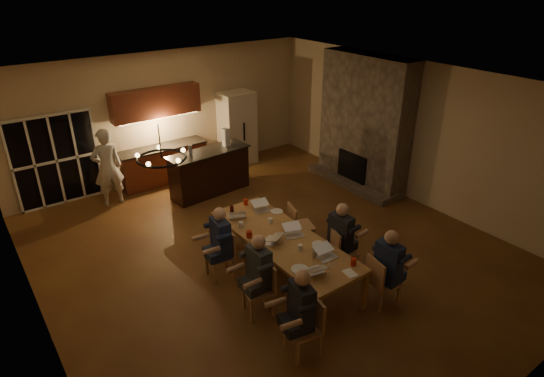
% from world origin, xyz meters
% --- Properties ---
extents(floor, '(9.00, 9.00, 0.00)m').
position_xyz_m(floor, '(0.00, 0.00, 0.00)').
color(floor, brown).
rests_on(floor, ground).
extents(back_wall, '(8.00, 0.04, 3.20)m').
position_xyz_m(back_wall, '(0.00, 4.52, 1.60)').
color(back_wall, '#CDB591').
rests_on(back_wall, ground).
extents(left_wall, '(0.04, 9.00, 3.20)m').
position_xyz_m(left_wall, '(-4.02, 0.00, 1.60)').
color(left_wall, '#CDB591').
rests_on(left_wall, ground).
extents(right_wall, '(0.04, 9.00, 3.20)m').
position_xyz_m(right_wall, '(4.02, 0.00, 1.60)').
color(right_wall, '#CDB591').
rests_on(right_wall, ground).
extents(ceiling, '(8.00, 9.00, 0.04)m').
position_xyz_m(ceiling, '(0.00, 0.00, 3.22)').
color(ceiling, white).
rests_on(ceiling, back_wall).
extents(french_doors, '(1.86, 0.08, 2.10)m').
position_xyz_m(french_doors, '(-2.70, 4.47, 1.05)').
color(french_doors, black).
rests_on(french_doors, ground).
extents(fireplace, '(0.58, 2.50, 3.20)m').
position_xyz_m(fireplace, '(3.70, 1.20, 1.60)').
color(fireplace, '#706358').
rests_on(fireplace, ground).
extents(kitchenette, '(2.24, 0.68, 2.40)m').
position_xyz_m(kitchenette, '(-0.30, 4.20, 1.20)').
color(kitchenette, '#5F281B').
rests_on(kitchenette, ground).
extents(refrigerator, '(0.90, 0.68, 2.00)m').
position_xyz_m(refrigerator, '(1.90, 4.15, 1.00)').
color(refrigerator, beige).
rests_on(refrigerator, ground).
extents(dining_table, '(1.10, 3.10, 0.75)m').
position_xyz_m(dining_table, '(-0.27, -0.75, 0.38)').
color(dining_table, '#BE824C').
rests_on(dining_table, ground).
extents(bar_island, '(2.05, 0.83, 1.08)m').
position_xyz_m(bar_island, '(0.32, 2.91, 0.54)').
color(bar_island, black).
rests_on(bar_island, ground).
extents(chair_left_near, '(0.51, 0.51, 0.89)m').
position_xyz_m(chair_left_near, '(-1.17, -2.38, 0.45)').
color(chair_left_near, tan).
rests_on(chair_left_near, ground).
extents(chair_left_mid, '(0.53, 0.53, 0.89)m').
position_xyz_m(chair_left_mid, '(-1.19, -1.32, 0.45)').
color(chair_left_mid, tan).
rests_on(chair_left_mid, ground).
extents(chair_left_far, '(0.49, 0.49, 0.89)m').
position_xyz_m(chair_left_far, '(-1.20, -0.14, 0.45)').
color(chair_left_far, tan).
rests_on(chair_left_far, ground).
extents(chair_right_near, '(0.51, 0.51, 0.89)m').
position_xyz_m(chair_right_near, '(0.56, -2.32, 0.45)').
color(chair_right_near, tan).
rests_on(chair_right_near, ground).
extents(chair_right_mid, '(0.55, 0.55, 0.89)m').
position_xyz_m(chair_right_mid, '(0.64, -1.32, 0.45)').
color(chair_right_mid, tan).
rests_on(chair_right_mid, ground).
extents(chair_right_far, '(0.55, 0.55, 0.89)m').
position_xyz_m(chair_right_far, '(0.60, -0.20, 0.45)').
color(chair_right_far, tan).
rests_on(chair_right_far, ground).
extents(person_left_near, '(0.70, 0.70, 1.38)m').
position_xyz_m(person_left_near, '(-1.18, -2.34, 0.69)').
color(person_left_near, '#21232B').
rests_on(person_left_near, ground).
extents(person_right_near, '(0.64, 0.64, 1.38)m').
position_xyz_m(person_right_near, '(0.56, -2.36, 0.69)').
color(person_right_near, navy).
rests_on(person_right_near, ground).
extents(person_left_mid, '(0.60, 0.60, 1.38)m').
position_xyz_m(person_left_mid, '(-1.14, -1.27, 0.69)').
color(person_left_mid, '#353A3E').
rests_on(person_left_mid, ground).
extents(person_right_mid, '(0.66, 0.66, 1.38)m').
position_xyz_m(person_right_mid, '(0.58, -1.28, 0.69)').
color(person_right_mid, '#21232B').
rests_on(person_right_mid, ground).
extents(person_left_far, '(0.66, 0.66, 1.38)m').
position_xyz_m(person_left_far, '(-1.18, -0.18, 0.69)').
color(person_left_far, navy).
rests_on(person_left_far, ground).
extents(standing_person, '(0.68, 0.46, 1.83)m').
position_xyz_m(standing_person, '(-1.81, 3.74, 0.91)').
color(standing_person, silver).
rests_on(standing_person, ground).
extents(chandelier, '(0.64, 0.64, 0.03)m').
position_xyz_m(chandelier, '(-2.32, -0.83, 2.75)').
color(chandelier, black).
rests_on(chandelier, ceiling).
extents(laptop_a, '(0.36, 0.33, 0.23)m').
position_xyz_m(laptop_a, '(-0.49, -1.79, 0.86)').
color(laptop_a, silver).
rests_on(laptop_a, dining_table).
extents(laptop_b, '(0.34, 0.30, 0.23)m').
position_xyz_m(laptop_b, '(-0.06, -1.63, 0.86)').
color(laptop_b, silver).
rests_on(laptop_b, dining_table).
extents(laptop_c, '(0.41, 0.39, 0.23)m').
position_xyz_m(laptop_c, '(-0.51, -0.71, 0.86)').
color(laptop_c, silver).
rests_on(laptop_c, dining_table).
extents(laptop_d, '(0.39, 0.36, 0.23)m').
position_xyz_m(laptop_d, '(-0.07, -0.79, 0.86)').
color(laptop_d, silver).
rests_on(laptop_d, dining_table).
extents(laptop_e, '(0.41, 0.39, 0.23)m').
position_xyz_m(laptop_e, '(-0.50, 0.38, 0.86)').
color(laptop_e, silver).
rests_on(laptop_e, dining_table).
extents(laptop_f, '(0.37, 0.33, 0.23)m').
position_xyz_m(laptop_f, '(0.00, 0.27, 0.86)').
color(laptop_f, silver).
rests_on(laptop_f, dining_table).
extents(mug_front, '(0.08, 0.08, 0.10)m').
position_xyz_m(mug_front, '(-0.27, -1.21, 0.80)').
color(mug_front, white).
rests_on(mug_front, dining_table).
extents(mug_mid, '(0.09, 0.09, 0.10)m').
position_xyz_m(mug_mid, '(-0.15, -0.20, 0.80)').
color(mug_mid, white).
rests_on(mug_mid, dining_table).
extents(mug_back, '(0.09, 0.09, 0.10)m').
position_xyz_m(mug_back, '(-0.65, -0.00, 0.80)').
color(mug_back, white).
rests_on(mug_back, dining_table).
extents(redcup_near, '(0.09, 0.09, 0.12)m').
position_xyz_m(redcup_near, '(0.14, -2.02, 0.81)').
color(redcup_near, '#B7200C').
rests_on(redcup_near, dining_table).
extents(redcup_mid, '(0.10, 0.10, 0.12)m').
position_xyz_m(redcup_mid, '(-0.73, -0.38, 0.81)').
color(redcup_mid, '#B7200C').
rests_on(redcup_mid, dining_table).
extents(redcup_far, '(0.09, 0.09, 0.12)m').
position_xyz_m(redcup_far, '(-0.11, 0.67, 0.81)').
color(redcup_far, '#B7200C').
rests_on(redcup_far, dining_table).
extents(can_silver, '(0.07, 0.07, 0.12)m').
position_xyz_m(can_silver, '(-0.21, -1.49, 0.81)').
color(can_silver, '#B2B2B7').
rests_on(can_silver, dining_table).
extents(can_cola, '(0.07, 0.07, 0.12)m').
position_xyz_m(can_cola, '(-0.48, 0.59, 0.81)').
color(can_cola, '#3F0F0C').
rests_on(can_cola, dining_table).
extents(plate_near, '(0.23, 0.23, 0.02)m').
position_xyz_m(plate_near, '(0.08, -1.27, 0.76)').
color(plate_near, white).
rests_on(plate_near, dining_table).
extents(plate_left, '(0.27, 0.27, 0.02)m').
position_xyz_m(plate_left, '(-0.62, -1.63, 0.76)').
color(plate_left, white).
rests_on(plate_left, dining_table).
extents(plate_far, '(0.24, 0.24, 0.02)m').
position_xyz_m(plate_far, '(0.20, 0.07, 0.76)').
color(plate_far, white).
rests_on(plate_far, dining_table).
extents(notepad, '(0.19, 0.25, 0.01)m').
position_xyz_m(notepad, '(-0.07, -2.16, 0.76)').
color(notepad, white).
rests_on(notepad, dining_table).
extents(bar_bottle, '(0.09, 0.09, 0.24)m').
position_xyz_m(bar_bottle, '(-0.13, 2.95, 1.20)').
color(bar_bottle, '#99999E').
rests_on(bar_bottle, bar_island).
extents(bar_blender, '(0.16, 0.16, 0.44)m').
position_xyz_m(bar_blender, '(0.84, 2.97, 1.30)').
color(bar_blender, silver).
rests_on(bar_blender, bar_island).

